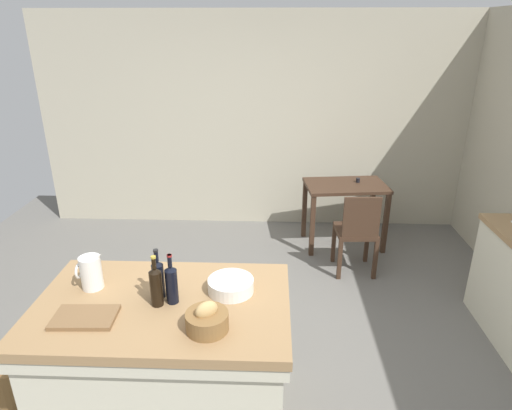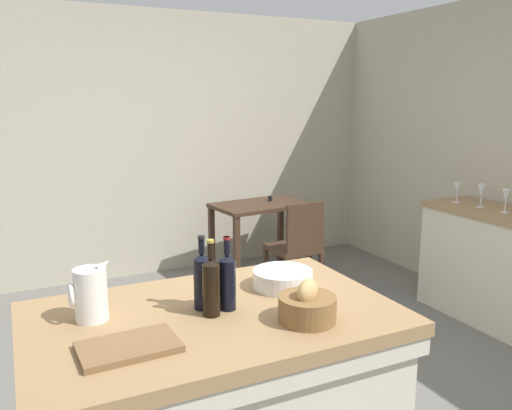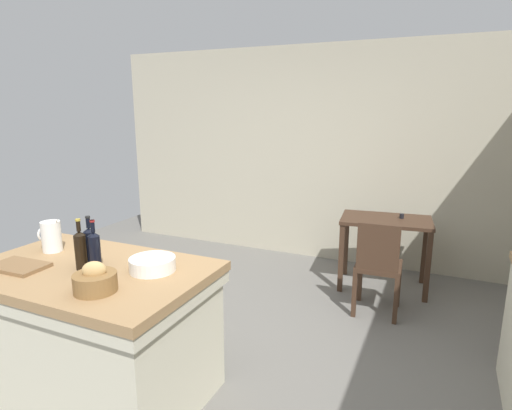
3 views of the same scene
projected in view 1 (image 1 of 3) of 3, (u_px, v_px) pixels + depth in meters
ground_plane at (244, 352)px, 3.51m from camera, size 6.76×6.76×0.00m
wall_back at (257, 123)px, 5.43m from camera, size 5.32×0.12×2.60m
island_table at (167, 357)px, 2.77m from camera, size 1.52×0.96×0.89m
writing_desk at (345, 194)px, 5.03m from camera, size 0.96×0.66×0.80m
wooden_chair at (357, 231)px, 4.47m from camera, size 0.42×0.42×0.89m
pitcher at (91, 272)px, 2.72m from camera, size 0.17×0.13×0.26m
wash_bowl at (231, 285)px, 2.71m from camera, size 0.28×0.28×0.08m
bread_basket at (207, 320)px, 2.36m from camera, size 0.23×0.23×0.17m
cutting_board at (85, 317)px, 2.46m from camera, size 0.35×0.23×0.02m
wine_bottle_dark at (172, 283)px, 2.57m from camera, size 0.07×0.07×0.32m
wine_bottle_amber at (158, 278)px, 2.63m from camera, size 0.07×0.07×0.32m
wine_bottle_green at (156, 286)px, 2.55m from camera, size 0.07×0.07×0.32m
wicker_hamper at (13, 379)px, 3.04m from camera, size 0.34×0.34×0.31m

